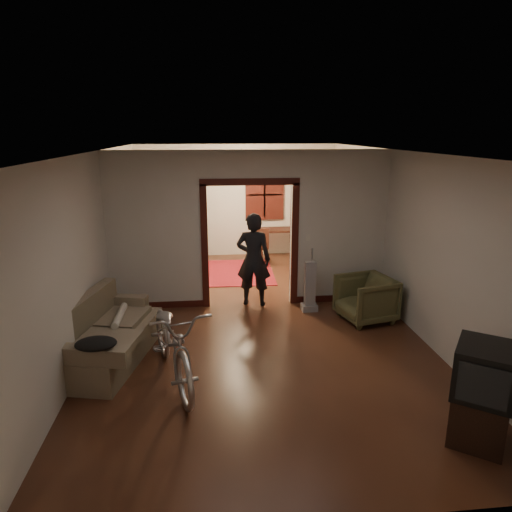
{
  "coord_description": "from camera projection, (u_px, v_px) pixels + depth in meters",
  "views": [
    {
      "loc": [
        -0.74,
        -7.2,
        3.11
      ],
      "look_at": [
        0.0,
        -0.3,
        1.2
      ],
      "focal_mm": 32.0,
      "sensor_mm": 36.0,
      "label": 1
    }
  ],
  "objects": [
    {
      "name": "floor",
      "position": [
        254.0,
        319.0,
        7.8
      ],
      "size": [
        5.0,
        8.5,
        0.01
      ],
      "primitive_type": "cube",
      "color": "#361B11",
      "rests_on": "ground"
    },
    {
      "name": "ceiling",
      "position": [
        254.0,
        151.0,
        7.06
      ],
      "size": [
        5.0,
        8.5,
        0.01
      ],
      "primitive_type": "cube",
      "color": "white",
      "rests_on": "floor"
    },
    {
      "name": "wall_back",
      "position": [
        237.0,
        201.0,
        11.5
      ],
      "size": [
        5.0,
        0.02,
        2.8
      ],
      "primitive_type": "cube",
      "color": "beige",
      "rests_on": "floor"
    },
    {
      "name": "wall_left",
      "position": [
        96.0,
        243.0,
        7.17
      ],
      "size": [
        0.02,
        8.5,
        2.8
      ],
      "primitive_type": "cube",
      "color": "beige",
      "rests_on": "floor"
    },
    {
      "name": "wall_right",
      "position": [
        401.0,
        236.0,
        7.69
      ],
      "size": [
        0.02,
        8.5,
        2.8
      ],
      "primitive_type": "cube",
      "color": "beige",
      "rests_on": "floor"
    },
    {
      "name": "partition_wall",
      "position": [
        250.0,
        230.0,
        8.15
      ],
      "size": [
        5.0,
        0.14,
        2.8
      ],
      "primitive_type": "cube",
      "color": "beige",
      "rests_on": "floor"
    },
    {
      "name": "door_casing",
      "position": [
        250.0,
        246.0,
        8.23
      ],
      "size": [
        1.74,
        0.2,
        2.32
      ],
      "primitive_type": "cube",
      "color": "#36100C",
      "rests_on": "floor"
    },
    {
      "name": "far_window",
      "position": [
        265.0,
        195.0,
        11.5
      ],
      "size": [
        0.98,
        0.06,
        1.28
      ],
      "primitive_type": "cube",
      "color": "black",
      "rests_on": "wall_back"
    },
    {
      "name": "chandelier",
      "position": [
        242.0,
        168.0,
        9.57
      ],
      "size": [
        0.24,
        0.24,
        0.24
      ],
      "primitive_type": "sphere",
      "color": "#FFE0A5",
      "rests_on": "ceiling"
    },
    {
      "name": "light_switch",
      "position": [
        308.0,
        237.0,
        8.22
      ],
      "size": [
        0.08,
        0.01,
        0.12
      ],
      "primitive_type": "cube",
      "color": "silver",
      "rests_on": "partition_wall"
    },
    {
      "name": "sofa",
      "position": [
        109.0,
        330.0,
        6.31
      ],
      "size": [
        1.3,
        2.1,
        0.9
      ],
      "primitive_type": "cube",
      "rotation": [
        0.0,
        0.0,
        -0.23
      ],
      "color": "brown",
      "rests_on": "floor"
    },
    {
      "name": "rolled_paper",
      "position": [
        120.0,
        315.0,
        6.59
      ],
      "size": [
        0.1,
        0.79,
        0.1
      ],
      "primitive_type": "cylinder",
      "rotation": [
        1.57,
        0.0,
        0.0
      ],
      "color": "beige",
      "rests_on": "sofa"
    },
    {
      "name": "jacket",
      "position": [
        96.0,
        344.0,
        5.39
      ],
      "size": [
        0.49,
        0.36,
        0.14
      ],
      "primitive_type": "ellipsoid",
      "color": "black",
      "rests_on": "sofa"
    },
    {
      "name": "bicycle",
      "position": [
        173.0,
        341.0,
        5.77
      ],
      "size": [
        1.25,
        2.16,
        1.08
      ],
      "primitive_type": "imported",
      "rotation": [
        0.0,
        0.0,
        0.28
      ],
      "color": "silver",
      "rests_on": "floor"
    },
    {
      "name": "armchair",
      "position": [
        366.0,
        299.0,
        7.67
      ],
      "size": [
        1.01,
        0.99,
        0.76
      ],
      "primitive_type": "imported",
      "rotation": [
        0.0,
        0.0,
        -1.33
      ],
      "color": "brown",
      "rests_on": "floor"
    },
    {
      "name": "tv_stand",
      "position": [
        478.0,
        418.0,
        4.68
      ],
      "size": [
        0.75,
        0.77,
        0.52
      ],
      "primitive_type": "cube",
      "rotation": [
        0.0,
        0.0,
        0.94
      ],
      "color": "black",
      "rests_on": "floor"
    },
    {
      "name": "crt_tv",
      "position": [
        485.0,
        371.0,
        4.54
      ],
      "size": [
        0.81,
        0.83,
        0.53
      ],
      "primitive_type": "cube",
      "rotation": [
        0.0,
        0.0,
        0.94
      ],
      "color": "black",
      "rests_on": "tv_stand"
    },
    {
      "name": "vacuum",
      "position": [
        310.0,
        286.0,
        8.06
      ],
      "size": [
        0.33,
        0.29,
        0.91
      ],
      "primitive_type": "cube",
      "rotation": [
        0.0,
        0.0,
        -0.27
      ],
      "color": "gray",
      "rests_on": "floor"
    },
    {
      "name": "person",
      "position": [
        253.0,
        259.0,
        8.26
      ],
      "size": [
        0.7,
        0.55,
        1.71
      ],
      "primitive_type": "imported",
      "rotation": [
        0.0,
        0.0,
        2.9
      ],
      "color": "black",
      "rests_on": "floor"
    },
    {
      "name": "oriental_rug",
      "position": [
        239.0,
        272.0,
        10.36
      ],
      "size": [
        1.57,
        2.03,
        0.02
      ],
      "primitive_type": "cube",
      "rotation": [
        0.0,
        0.0,
        -0.03
      ],
      "color": "maroon",
      "rests_on": "floor"
    },
    {
      "name": "locker",
      "position": [
        182.0,
        228.0,
        10.96
      ],
      "size": [
        0.93,
        0.62,
        1.71
      ],
      "primitive_type": "cube",
      "rotation": [
        0.0,
        0.0,
        -0.18
      ],
      "color": "#263821",
      "rests_on": "floor"
    },
    {
      "name": "globe",
      "position": [
        180.0,
        182.0,
        10.68
      ],
      "size": [
        0.3,
        0.3,
        0.3
      ],
      "primitive_type": "sphere",
      "color": "#1E5972",
      "rests_on": "locker"
    },
    {
      "name": "desk",
      "position": [
        278.0,
        243.0,
        11.51
      ],
      "size": [
        1.05,
        0.7,
        0.73
      ],
      "primitive_type": "cube",
      "rotation": [
        0.0,
        0.0,
        0.16
      ],
      "color": "black",
      "rests_on": "floor"
    },
    {
      "name": "desk_chair",
      "position": [
        259.0,
        246.0,
        10.76
      ],
      "size": [
        0.53,
        0.53,
        0.95
      ],
      "primitive_type": "cube",
      "rotation": [
        0.0,
        0.0,
        -0.32
      ],
      "color": "black",
      "rests_on": "floor"
    }
  ]
}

